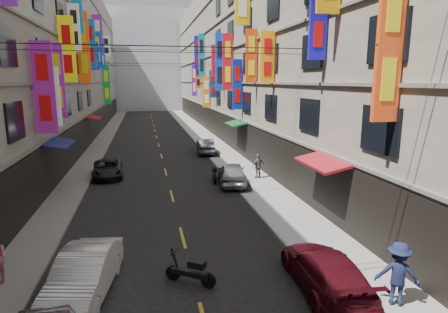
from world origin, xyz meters
name	(u,v)px	position (x,y,z in m)	size (l,w,h in m)	color
sidewalk_left	(98,147)	(-6.00, 42.00, 0.06)	(2.00, 90.00, 0.12)	slate
sidewalk_right	(215,143)	(6.00, 42.00, 0.06)	(2.00, 90.00, 0.12)	slate
building_row_left	(24,49)	(-11.99, 42.00, 9.49)	(10.14, 90.00, 19.00)	gray
building_row_right	(270,53)	(11.99, 42.00, 9.49)	(10.14, 90.00, 19.00)	#9E9384
haze_block	(148,61)	(0.00, 92.00, 11.00)	(18.00, 8.00, 22.00)	#AAB0BD
shop_signage	(155,48)	(-0.25, 35.24, 9.22)	(14.00, 55.00, 12.01)	#0F45B1
street_awnings	(147,140)	(-1.26, 26.00, 3.00)	(13.99, 35.20, 0.41)	#165327
overhead_cables	(162,47)	(0.00, 30.00, 8.80)	(14.00, 38.04, 1.24)	black
lane_markings	(160,150)	(0.00, 39.00, 0.00)	(0.12, 80.20, 0.01)	gold
scooter_crossing	(191,272)	(-0.11, 14.21, 0.44)	(1.55, 1.12, 1.14)	black
scooter_far_right	(215,175)	(3.02, 26.61, 0.44)	(0.58, 1.80, 1.14)	black
car_left_mid	(84,274)	(-3.41, 14.24, 0.70)	(1.49, 4.27, 1.41)	silver
car_left_far	(108,169)	(-4.00, 29.35, 0.59)	(1.94, 4.22, 1.17)	black
car_right_near	(325,271)	(4.00, 12.97, 0.66)	(1.84, 4.53, 1.31)	#530E1A
car_right_mid	(232,173)	(4.00, 25.76, 0.72)	(1.70, 4.22, 1.44)	#A2A1A6
car_right_far	(205,146)	(4.00, 36.46, 0.68)	(1.44, 4.13, 1.36)	#282931
pedestrian_rnear	(398,274)	(5.59, 11.67, 1.07)	(1.23, 0.63, 1.90)	#151A3A
pedestrian_rfar	(258,166)	(5.97, 26.45, 0.94)	(0.97, 0.55, 1.65)	#59595C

